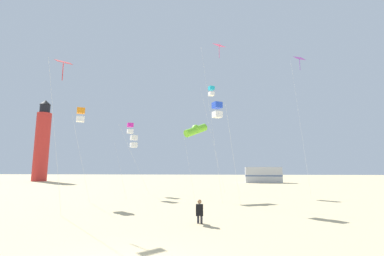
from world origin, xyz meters
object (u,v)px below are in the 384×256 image
(kite_flyer_standing, at_px, (200,211))
(kite_box_blue, at_px, (217,110))
(kite_box_magenta, at_px, (130,128))
(rv_van_silver, at_px, (263,175))
(kite_tube_lime, at_px, (196,130))
(kite_box_cyan, at_px, (211,91))
(kite_box_white, at_px, (134,141))
(kite_diamond_violet, at_px, (300,65))
(kite_diamond_rainbow, at_px, (218,53))
(lighthouse_distant, at_px, (42,142))
(kite_diamond_scarlet, at_px, (63,67))
(kite_box_orange, at_px, (81,115))

(kite_flyer_standing, height_order, kite_box_blue, kite_box_blue)
(kite_box_magenta, relative_size, rv_van_silver, 1.15)
(kite_tube_lime, bearing_deg, kite_box_cyan, 77.27)
(kite_box_magenta, xyz_separation_m, kite_box_blue, (9.49, -9.34, -0.16))
(kite_box_white, bearing_deg, kite_diamond_violet, 2.05)
(kite_flyer_standing, height_order, kite_diamond_rainbow, kite_diamond_rainbow)
(lighthouse_distant, relative_size, rv_van_silver, 2.54)
(kite_diamond_violet, bearing_deg, kite_box_magenta, 169.14)
(kite_flyer_standing, xyz_separation_m, kite_diamond_rainbow, (1.27, 9.50, 12.22))
(kite_box_cyan, relative_size, lighthouse_distant, 0.73)
(rv_van_silver, bearing_deg, kite_box_cyan, -111.38)
(kite_diamond_violet, distance_m, rv_van_silver, 26.88)
(kite_diamond_violet, relative_size, kite_box_blue, 1.80)
(kite_flyer_standing, xyz_separation_m, kite_box_magenta, (-8.46, 15.50, 6.40))
(kite_box_cyan, xyz_separation_m, rv_van_silver, (9.21, 18.93, -10.32))
(kite_box_magenta, xyz_separation_m, kite_box_cyan, (9.06, 2.16, 4.69))
(lighthouse_distant, bearing_deg, kite_tube_lime, -39.42)
(kite_box_magenta, relative_size, lighthouse_distant, 0.45)
(kite_tube_lime, bearing_deg, kite_diamond_scarlet, -130.12)
(kite_box_magenta, distance_m, lighthouse_distant, 34.71)
(kite_flyer_standing, relative_size, kite_diamond_violet, 0.09)
(kite_diamond_violet, height_order, lighthouse_distant, lighthouse_distant)
(kite_tube_lime, xyz_separation_m, kite_box_white, (-5.94, 0.40, -0.97))
(kite_tube_lime, bearing_deg, kite_box_blue, -69.15)
(kite_box_orange, xyz_separation_m, kite_box_white, (3.25, 4.10, -1.78))
(lighthouse_distant, bearing_deg, kite_diamond_rainbow, -39.31)
(kite_diamond_rainbow, xyz_separation_m, kite_box_orange, (-11.33, -2.05, -5.92))
(kite_diamond_violet, height_order, kite_box_magenta, kite_diamond_violet)
(kite_box_magenta, height_order, kite_box_blue, kite_box_magenta)
(kite_box_magenta, bearing_deg, kite_box_orange, -101.26)
(kite_diamond_rainbow, bearing_deg, kite_box_cyan, 94.69)
(kite_box_blue, xyz_separation_m, kite_box_cyan, (-0.43, 11.51, 4.86))
(kite_box_magenta, bearing_deg, lighthouse_distant, 138.17)
(kite_diamond_violet, xyz_separation_m, kite_box_white, (-15.96, -0.57, -7.37))
(kite_tube_lime, bearing_deg, kite_box_magenta, 150.16)
(kite_flyer_standing, distance_m, kite_box_cyan, 20.86)
(rv_van_silver, bearing_deg, kite_diamond_scarlet, -113.42)
(kite_tube_lime, bearing_deg, kite_diamond_rainbow, -37.56)
(kite_box_orange, distance_m, kite_box_white, 5.53)
(kite_diamond_violet, distance_m, kite_box_cyan, 10.22)
(kite_flyer_standing, bearing_deg, kite_diamond_rainbow, -98.48)
(kite_diamond_scarlet, xyz_separation_m, kite_box_blue, (9.58, 4.13, -1.96))
(kite_box_cyan, bearing_deg, kite_tube_lime, -102.73)
(kite_flyer_standing, distance_m, kite_tube_lime, 12.46)
(kite_diamond_scarlet, relative_size, kite_box_orange, 1.25)
(kite_diamond_violet, height_order, kite_box_white, kite_diamond_violet)
(kite_diamond_rainbow, distance_m, lighthouse_distant, 46.27)
(kite_diamond_scarlet, bearing_deg, kite_tube_lime, 49.88)
(kite_diamond_violet, relative_size, kite_diamond_scarlet, 1.43)
(kite_box_white, bearing_deg, kite_box_blue, -34.52)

